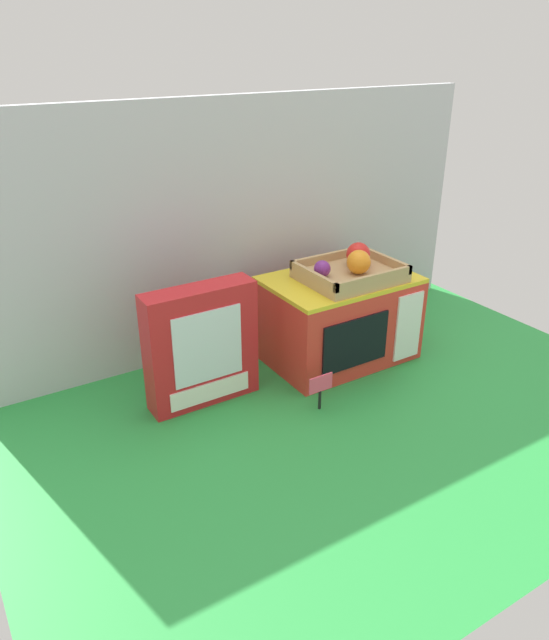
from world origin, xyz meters
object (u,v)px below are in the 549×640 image
(price_sign, at_px, (321,387))
(cookie_set_box, at_px, (201,346))
(food_groups_crate, at_px, (351,270))
(toy_microwave, at_px, (338,318))

(price_sign, bearing_deg, cookie_set_box, 139.34)
(food_groups_crate, relative_size, price_sign, 2.67)
(food_groups_crate, xyz_separation_m, cookie_set_box, (-0.46, 0.02, -0.12))
(food_groups_crate, height_order, cookie_set_box, food_groups_crate)
(toy_microwave, xyz_separation_m, food_groups_crate, (0.02, -0.02, 0.16))
(food_groups_crate, bearing_deg, price_sign, -141.42)
(food_groups_crate, bearing_deg, cookie_set_box, 177.73)
(toy_microwave, xyz_separation_m, price_sign, (-0.21, -0.21, -0.06))
(price_sign, bearing_deg, food_groups_crate, 38.58)
(toy_microwave, bearing_deg, price_sign, -135.79)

